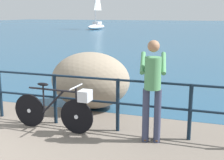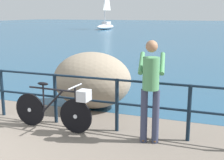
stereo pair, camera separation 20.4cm
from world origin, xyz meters
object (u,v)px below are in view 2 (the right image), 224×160
(bicycle, at_px, (59,107))
(breakwater_boulder_main, at_px, (92,80))
(person_at_railing, at_px, (151,87))
(sailboat, at_px, (106,24))

(bicycle, distance_m, breakwater_boulder_main, 1.60)
(bicycle, relative_size, breakwater_boulder_main, 0.90)
(person_at_railing, distance_m, breakwater_boulder_main, 2.35)
(person_at_railing, bearing_deg, breakwater_boulder_main, 39.08)
(breakwater_boulder_main, relative_size, sailboat, 0.31)
(person_at_railing, height_order, breakwater_boulder_main, person_at_railing)
(breakwater_boulder_main, distance_m, sailboat, 35.66)
(bicycle, bearing_deg, person_at_railing, 4.82)
(bicycle, xyz_separation_m, person_at_railing, (1.76, 0.08, 0.53))
(bicycle, xyz_separation_m, sailboat, (-12.84, 34.87, 0.24))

